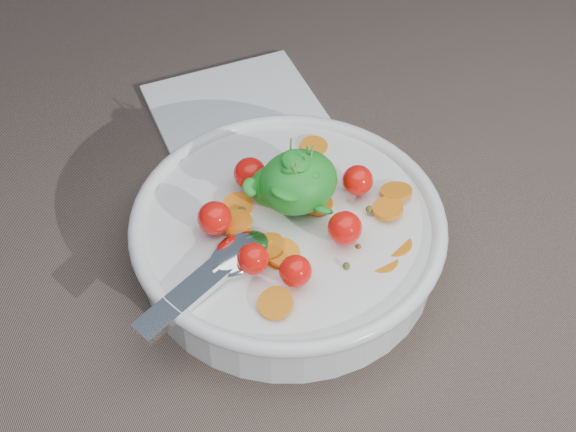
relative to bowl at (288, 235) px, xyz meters
name	(u,v)px	position (x,y,z in m)	size (l,w,h in m)	color
ground	(262,260)	(-0.02, 0.01, -0.03)	(6.00, 6.00, 0.00)	#715D51
bowl	(288,235)	(0.00, 0.00, 0.00)	(0.26, 0.24, 0.10)	white
napkin	(236,110)	(0.04, 0.18, -0.03)	(0.15, 0.13, 0.01)	white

